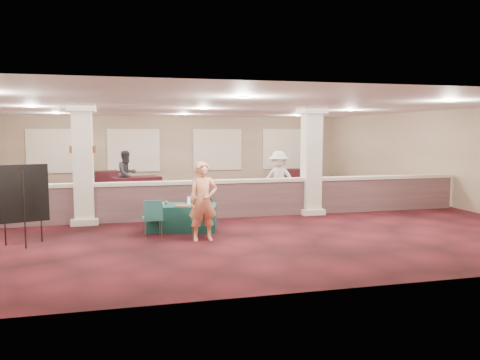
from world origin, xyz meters
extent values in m
plane|color=#49121A|center=(0.00, 0.00, 0.00)|extent=(16.00, 16.00, 0.00)
cube|color=#836D5B|center=(0.00, 8.00, 1.60)|extent=(16.00, 0.04, 3.20)
cube|color=#836D5B|center=(0.00, -8.00, 1.60)|extent=(16.00, 0.04, 3.20)
cube|color=#836D5B|center=(8.00, 0.00, 1.60)|extent=(0.04, 16.00, 3.20)
cube|color=silver|center=(0.00, 0.00, 3.20)|extent=(16.00, 16.00, 0.02)
cube|color=#4E343B|center=(0.00, -1.50, 0.50)|extent=(15.60, 0.20, 1.00)
cube|color=beige|center=(0.00, -1.50, 1.05)|extent=(15.60, 0.28, 0.10)
cube|color=silver|center=(-3.50, -1.50, 1.60)|extent=(0.50, 0.50, 3.20)
cube|color=silver|center=(-3.50, -1.50, 0.08)|extent=(0.70, 0.70, 0.16)
cube|color=silver|center=(-3.50, -1.50, 3.10)|extent=(0.72, 0.72, 0.20)
cube|color=silver|center=(3.00, -1.50, 1.60)|extent=(0.50, 0.50, 3.20)
cube|color=silver|center=(3.00, -1.50, 0.08)|extent=(0.70, 0.70, 0.16)
cube|color=silver|center=(3.00, -1.50, 3.10)|extent=(0.72, 0.72, 0.20)
cylinder|color=brown|center=(-3.78, -1.50, 2.00)|extent=(0.12, 0.12, 0.18)
cylinder|color=#EEE3CB|center=(-3.78, -1.50, 2.00)|extent=(0.09, 0.09, 0.10)
cylinder|color=brown|center=(-3.22, -1.50, 2.00)|extent=(0.12, 0.12, 0.18)
cylinder|color=#EEE3CB|center=(-3.22, -1.50, 2.00)|extent=(0.09, 0.09, 0.10)
cube|color=#0F3938|center=(-1.07, -3.00, 0.33)|extent=(1.85, 1.22, 0.65)
cube|color=#215D62|center=(-0.73, -3.93, 0.48)|extent=(0.53, 0.53, 0.06)
cube|color=#215D62|center=(-0.75, -4.15, 0.74)|extent=(0.47, 0.10, 0.47)
cylinder|color=slate|center=(-0.95, -4.11, 0.22)|extent=(0.03, 0.03, 0.44)
cylinder|color=slate|center=(-0.54, -4.15, 0.22)|extent=(0.03, 0.03, 0.44)
cylinder|color=slate|center=(-0.91, -3.71, 0.22)|extent=(0.03, 0.03, 0.44)
cylinder|color=slate|center=(-0.51, -3.75, 0.22)|extent=(0.03, 0.03, 0.44)
cube|color=#215D62|center=(-1.82, -3.51, 0.44)|extent=(0.47, 0.47, 0.06)
cube|color=#215D62|center=(-1.81, -3.72, 0.68)|extent=(0.43, 0.07, 0.43)
cylinder|color=slate|center=(-2.00, -3.71, 0.20)|extent=(0.02, 0.02, 0.41)
cylinder|color=slate|center=(-1.63, -3.69, 0.20)|extent=(0.02, 0.02, 0.41)
cylinder|color=slate|center=(-2.02, -3.34, 0.20)|extent=(0.02, 0.02, 0.41)
cylinder|color=slate|center=(-1.65, -3.32, 0.20)|extent=(0.02, 0.02, 0.41)
cube|color=black|center=(-4.58, -3.77, 1.15)|extent=(1.02, 0.31, 1.25)
cylinder|color=black|center=(-4.99, -3.64, 0.83)|extent=(0.04, 0.04, 1.67)
cylinder|color=black|center=(-4.28, -3.45, 0.83)|extent=(0.04, 0.04, 1.67)
cylinder|color=black|center=(-4.51, -4.02, 0.83)|extent=(0.04, 0.04, 1.67)
imported|color=#F09968|center=(-0.72, -4.19, 0.90)|extent=(0.68, 0.48, 1.80)
cube|color=black|center=(-2.50, 0.30, 0.39)|extent=(2.09, 1.34, 0.78)
cube|color=black|center=(-0.37, 1.94, 0.35)|extent=(1.73, 0.90, 0.69)
cube|color=black|center=(6.50, 0.30, 0.33)|extent=(1.76, 1.11, 0.66)
cube|color=black|center=(-3.59, 6.44, 0.38)|extent=(2.05, 1.37, 0.76)
cube|color=black|center=(-2.00, 3.94, 0.36)|extent=(1.97, 1.35, 0.73)
cube|color=black|center=(5.39, 6.50, 0.34)|extent=(1.80, 1.08, 0.69)
imported|color=black|center=(-2.36, 3.73, 0.88)|extent=(0.95, 0.88, 1.76)
imported|color=silver|center=(2.48, 0.00, 0.92)|extent=(1.28, 1.10, 1.84)
imported|color=black|center=(6.50, 6.00, 0.86)|extent=(0.99, 1.09, 1.71)
imported|color=black|center=(-4.00, 5.72, 0.81)|extent=(0.81, 0.44, 1.63)
cube|color=#B8B9BD|center=(-0.82, -3.11, 0.66)|extent=(0.33, 0.27, 0.02)
cube|color=#B8B9BD|center=(-0.79, -3.01, 0.77)|extent=(0.29, 0.08, 0.20)
cube|color=silver|center=(-0.79, -3.01, 0.75)|extent=(0.26, 0.07, 0.17)
cube|color=#D16321|center=(-1.07, -3.23, 0.67)|extent=(0.41, 0.34, 0.03)
sphere|color=beige|center=(-1.57, -2.97, 0.70)|extent=(0.10, 0.10, 0.10)
sphere|color=#5A121D|center=(-1.66, -2.81, 0.70)|extent=(0.09, 0.09, 0.09)
sphere|color=#535359|center=(-1.43, -2.80, 0.70)|extent=(0.09, 0.09, 0.09)
cube|color=red|center=(-0.56, -3.38, 0.66)|extent=(0.11, 0.05, 0.01)
camera|label=1|loc=(-2.43, -14.55, 2.46)|focal=35.00mm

